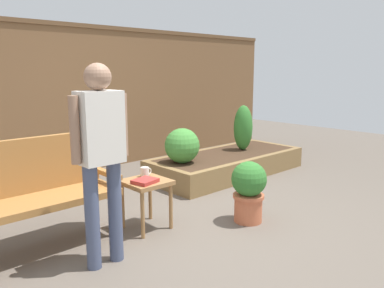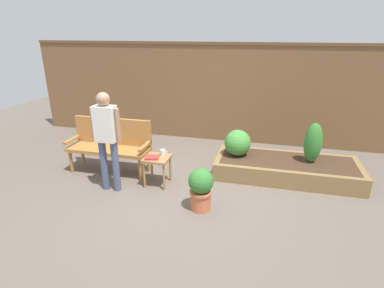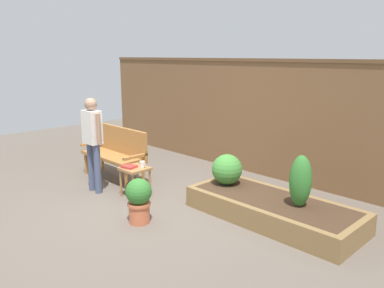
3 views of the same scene
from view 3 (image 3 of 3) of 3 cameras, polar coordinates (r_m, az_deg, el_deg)
name	(u,v)px [view 3 (image 3 of 3)]	position (r m, az deg, el deg)	size (l,w,h in m)	color
ground_plane	(142,206)	(5.95, -7.43, -9.02)	(14.00, 14.00, 0.00)	#60564C
fence_back	(250,116)	(7.45, 8.50, 4.17)	(8.40, 0.14, 2.16)	brown
garden_bench	(117,150)	(7.14, -11.01, -0.80)	(1.44, 0.48, 0.94)	#A87038
side_table	(135,173)	(6.22, -8.41, -4.19)	(0.40, 0.40, 0.48)	#9E7042
cup_on_table	(142,164)	(6.19, -7.32, -2.97)	(0.12, 0.08, 0.10)	silver
book_on_table	(129,167)	(6.20, -9.25, -3.31)	(0.21, 0.18, 0.04)	#B2332D
potted_boxwood	(139,199)	(5.27, -7.85, -7.99)	(0.35, 0.35, 0.62)	#C66642
raised_planter_bed	(272,209)	(5.50, 11.79, -9.40)	(2.40, 1.00, 0.30)	olive
shrub_near_bench	(227,169)	(5.88, 5.18, -3.75)	(0.46, 0.46, 0.46)	brown
shrub_far_corner	(300,181)	(5.17, 15.72, -5.28)	(0.28, 0.28, 0.68)	brown
person_by_bench	(92,137)	(6.44, -14.48, 1.06)	(0.47, 0.20, 1.56)	#475170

